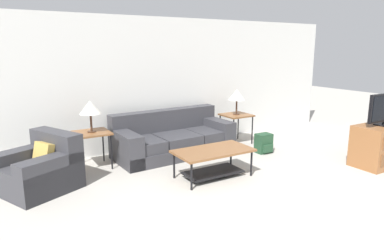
% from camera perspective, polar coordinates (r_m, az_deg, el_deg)
% --- Properties ---
extents(wall_back, '(9.00, 0.06, 2.60)m').
position_cam_1_polar(wall_back, '(6.94, -5.65, 6.05)').
color(wall_back, silver).
rests_on(wall_back, ground_plane).
extents(couch, '(2.30, 1.09, 0.82)m').
position_cam_1_polar(couch, '(6.57, -3.20, -3.22)').
color(couch, '#38383D').
rests_on(couch, ground_plane).
extents(armchair, '(1.25, 1.24, 0.80)m').
position_cam_1_polar(armchair, '(5.43, -23.98, -7.60)').
color(armchair, '#38383D').
rests_on(armchair, ground_plane).
extents(coffee_table, '(1.23, 0.66, 0.45)m').
position_cam_1_polar(coffee_table, '(5.40, 3.55, -6.15)').
color(coffee_table, brown).
rests_on(coffee_table, ground_plane).
extents(side_table_left, '(0.58, 0.56, 0.62)m').
position_cam_1_polar(side_table_left, '(5.99, -16.34, -2.48)').
color(side_table_left, brown).
rests_on(side_table_left, ground_plane).
extents(side_table_right, '(0.58, 0.56, 0.62)m').
position_cam_1_polar(side_table_right, '(7.32, 7.39, 0.48)').
color(side_table_right, brown).
rests_on(side_table_right, ground_plane).
extents(table_lamp_left, '(0.36, 0.36, 0.53)m').
position_cam_1_polar(table_lamp_left, '(5.90, -16.61, 1.97)').
color(table_lamp_left, '#472D1E').
rests_on(table_lamp_left, side_table_left).
extents(table_lamp_right, '(0.36, 0.36, 0.53)m').
position_cam_1_polar(table_lamp_right, '(7.24, 7.49, 4.14)').
color(table_lamp_right, '#472D1E').
rests_on(table_lamp_right, side_table_right).
extents(tv_console, '(1.06, 0.56, 0.71)m').
position_cam_1_polar(tv_console, '(6.80, 29.08, -3.65)').
color(tv_console, '#935B33').
rests_on(tv_console, ground_plane).
extents(backpack, '(0.30, 0.29, 0.37)m').
position_cam_1_polar(backpack, '(6.81, 11.87, -3.84)').
color(backpack, '#23472D').
rests_on(backpack, ground_plane).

